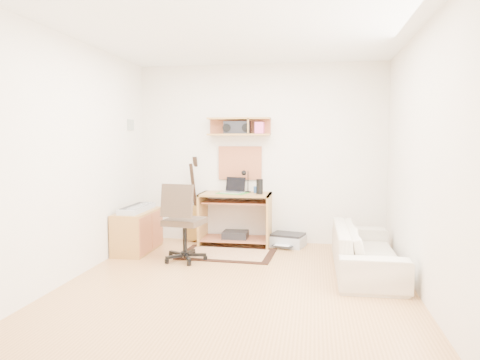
% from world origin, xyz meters
% --- Properties ---
extents(floor, '(3.60, 4.00, 0.01)m').
position_xyz_m(floor, '(0.00, 0.00, -0.01)').
color(floor, tan).
rests_on(floor, ground).
extents(ceiling, '(3.60, 4.00, 0.01)m').
position_xyz_m(ceiling, '(0.00, 0.00, 2.60)').
color(ceiling, white).
rests_on(ceiling, ground).
extents(back_wall, '(3.60, 0.01, 2.60)m').
position_xyz_m(back_wall, '(0.00, 2.00, 1.30)').
color(back_wall, silver).
rests_on(back_wall, ground).
extents(left_wall, '(0.01, 4.00, 2.60)m').
position_xyz_m(left_wall, '(-1.80, 0.00, 1.30)').
color(left_wall, silver).
rests_on(left_wall, ground).
extents(right_wall, '(0.01, 4.00, 2.60)m').
position_xyz_m(right_wall, '(1.80, 0.00, 1.30)').
color(right_wall, silver).
rests_on(right_wall, ground).
extents(wall_shelf, '(0.90, 0.25, 0.26)m').
position_xyz_m(wall_shelf, '(-0.30, 1.88, 1.70)').
color(wall_shelf, '#B17E3E').
rests_on(wall_shelf, back_wall).
extents(cork_board, '(0.64, 0.03, 0.49)m').
position_xyz_m(cork_board, '(-0.30, 1.98, 1.17)').
color(cork_board, tan).
rests_on(cork_board, back_wall).
extents(wall_photo, '(0.02, 0.20, 0.15)m').
position_xyz_m(wall_photo, '(-1.79, 1.50, 1.72)').
color(wall_photo, '#4C8CBF').
rests_on(wall_photo, left_wall).
extents(desk, '(1.00, 0.55, 0.75)m').
position_xyz_m(desk, '(-0.33, 1.73, 0.38)').
color(desk, '#B17E3E').
rests_on(desk, floor).
extents(laptop, '(0.37, 0.37, 0.23)m').
position_xyz_m(laptop, '(-0.36, 1.71, 0.86)').
color(laptop, silver).
rests_on(laptop, desk).
extents(speaker, '(0.10, 0.10, 0.21)m').
position_xyz_m(speaker, '(0.03, 1.68, 0.86)').
color(speaker, black).
rests_on(speaker, desk).
extents(desk_lamp, '(0.11, 0.11, 0.32)m').
position_xyz_m(desk_lamp, '(-0.16, 1.87, 0.91)').
color(desk_lamp, black).
rests_on(desk_lamp, desk).
extents(pencil_cup, '(0.06, 0.06, 0.09)m').
position_xyz_m(pencil_cup, '(-0.05, 1.83, 0.80)').
color(pencil_cup, '#305790').
rests_on(pencil_cup, desk).
extents(boombox, '(0.38, 0.17, 0.19)m').
position_xyz_m(boombox, '(-0.32, 1.87, 1.68)').
color(boombox, black).
rests_on(boombox, wall_shelf).
extents(rug, '(1.25, 0.87, 0.02)m').
position_xyz_m(rug, '(-0.34, 1.16, 0.01)').
color(rug, beige).
rests_on(rug, floor).
extents(task_chair, '(0.58, 0.58, 0.99)m').
position_xyz_m(task_chair, '(-0.80, 0.77, 0.50)').
color(task_chair, '#3A2E22').
rests_on(task_chair, floor).
extents(cabinet, '(0.40, 0.90, 0.55)m').
position_xyz_m(cabinet, '(-1.58, 1.15, 0.28)').
color(cabinet, '#B17E3E').
rests_on(cabinet, floor).
extents(music_keyboard, '(0.25, 0.79, 0.07)m').
position_xyz_m(music_keyboard, '(-1.58, 1.15, 0.58)').
color(music_keyboard, '#B2B5BA').
rests_on(music_keyboard, cabinet).
extents(guitar, '(0.39, 0.32, 1.27)m').
position_xyz_m(guitar, '(-0.99, 1.86, 0.63)').
color(guitar, olive).
rests_on(guitar, floor).
extents(waste_basket, '(0.32, 0.32, 0.32)m').
position_xyz_m(waste_basket, '(-1.62, 1.20, 0.16)').
color(waste_basket, white).
rests_on(waste_basket, floor).
extents(printer, '(0.54, 0.47, 0.17)m').
position_xyz_m(printer, '(0.42, 1.77, 0.09)').
color(printer, '#A5A8AA').
rests_on(printer, floor).
extents(sofa, '(0.52, 1.78, 0.70)m').
position_xyz_m(sofa, '(1.38, 0.63, 0.35)').
color(sofa, beige).
rests_on(sofa, floor).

